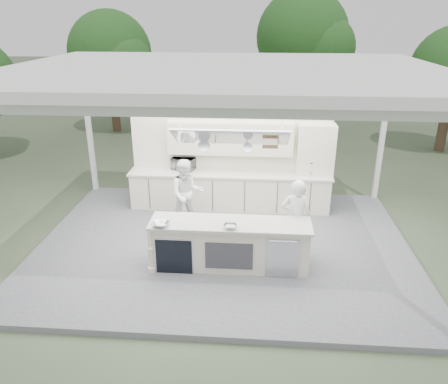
# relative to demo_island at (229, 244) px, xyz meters

# --- Properties ---
(ground) EXTENTS (90.00, 90.00, 0.00)m
(ground) POSITION_rel_demo_island_xyz_m (-0.18, 0.91, -0.60)
(ground) COLOR #47563B
(ground) RESTS_ON ground
(stage_deck) EXTENTS (8.00, 6.00, 0.12)m
(stage_deck) POSITION_rel_demo_island_xyz_m (-0.18, 0.91, -0.54)
(stage_deck) COLOR slate
(stage_deck) RESTS_ON ground
(tent) EXTENTS (8.20, 6.20, 3.86)m
(tent) POSITION_rel_demo_island_xyz_m (-0.18, 0.90, 3.11)
(tent) COLOR white
(tent) RESTS_ON ground
(demo_island) EXTENTS (3.10, 0.79, 0.95)m
(demo_island) POSITION_rel_demo_island_xyz_m (0.00, 0.00, 0.00)
(demo_island) COLOR white
(demo_island) RESTS_ON stage_deck
(back_counter) EXTENTS (5.08, 0.72, 0.95)m
(back_counter) POSITION_rel_demo_island_xyz_m (-0.18, 2.81, 0.00)
(back_counter) COLOR white
(back_counter) RESTS_ON stage_deck
(back_wall_unit) EXTENTS (5.05, 0.48, 2.25)m
(back_wall_unit) POSITION_rel_demo_island_xyz_m (0.27, 3.03, 0.98)
(back_wall_unit) COLOR white
(back_wall_unit) RESTS_ON stage_deck
(tree_cluster) EXTENTS (19.55, 9.40, 5.85)m
(tree_cluster) POSITION_rel_demo_island_xyz_m (-0.34, 10.68, 2.69)
(tree_cluster) COLOR #473423
(tree_cluster) RESTS_ON ground
(head_chef) EXTENTS (0.66, 0.48, 1.68)m
(head_chef) POSITION_rel_demo_island_xyz_m (1.31, 0.50, 0.36)
(head_chef) COLOR white
(head_chef) RESTS_ON stage_deck
(sous_chef) EXTENTS (0.93, 0.81, 1.62)m
(sous_chef) POSITION_rel_demo_island_xyz_m (-1.09, 1.70, 0.34)
(sous_chef) COLOR white
(sous_chef) RESTS_ON stage_deck
(toaster_oven) EXTENTS (0.65, 0.54, 0.31)m
(toaster_oven) POSITION_rel_demo_island_xyz_m (-1.37, 2.99, 0.63)
(toaster_oven) COLOR silver
(toaster_oven) RESTS_ON back_counter
(bowl_large) EXTENTS (0.36, 0.36, 0.08)m
(bowl_large) POSITION_rel_demo_island_xyz_m (-1.28, -0.24, 0.51)
(bowl_large) COLOR silver
(bowl_large) RESTS_ON demo_island
(bowl_small) EXTENTS (0.27, 0.27, 0.08)m
(bowl_small) POSITION_rel_demo_island_xyz_m (0.04, -0.24, 0.51)
(bowl_small) COLOR silver
(bowl_small) RESTS_ON demo_island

